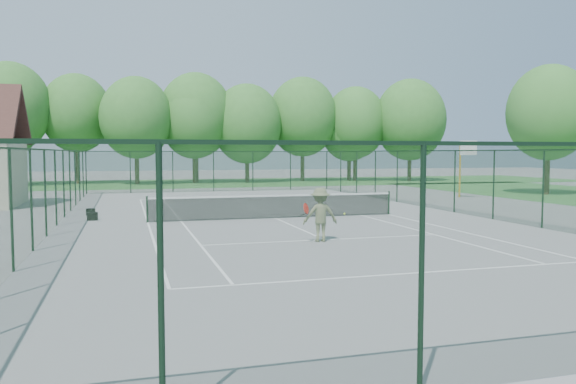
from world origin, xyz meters
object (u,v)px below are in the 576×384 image
tennis_player (320,215)px  sports_bag_a (92,216)px  basketball_goal (465,158)px  tennis_net (275,205)px

tennis_player → sports_bag_a: bearing=132.5°
basketball_goal → tennis_net: bearing=-152.9°
tennis_net → basketball_goal: 16.36m
tennis_net → sports_bag_a: tennis_net is taller
sports_bag_a → tennis_player: (7.47, -8.14, 0.70)m
tennis_net → tennis_player: (-0.26, -6.68, 0.30)m
tennis_net → tennis_player: size_ratio=5.82×
tennis_player → basketball_goal: bearing=43.7°
tennis_net → tennis_player: tennis_player is taller
sports_bag_a → tennis_player: tennis_player is taller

